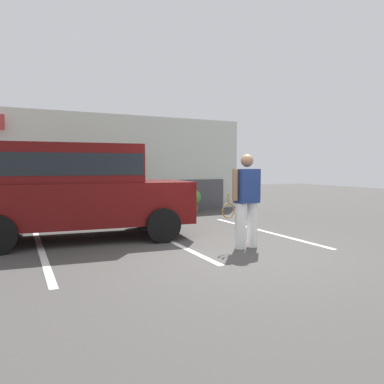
{
  "coord_description": "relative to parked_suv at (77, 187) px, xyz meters",
  "views": [
    {
      "loc": [
        -3.66,
        -5.58,
        1.59
      ],
      "look_at": [
        -0.32,
        1.2,
        1.05
      ],
      "focal_mm": 33.79,
      "sensor_mm": 36.0,
      "label": 1
    }
  ],
  "objects": [
    {
      "name": "parking_stripe_1",
      "position": [
        1.71,
        -1.03,
        -1.14
      ],
      "size": [
        0.12,
        4.4,
        0.01
      ],
      "primitive_type": "cube",
      "color": "silver",
      "rests_on": "ground_plane"
    },
    {
      "name": "house_frontage",
      "position": [
        2.44,
        3.91,
        0.41
      ],
      "size": [
        8.29,
        0.4,
        3.31
      ],
      "color": "silver",
      "rests_on": "ground_plane"
    },
    {
      "name": "parking_stripe_0",
      "position": [
        -0.81,
        -1.03,
        -1.14
      ],
      "size": [
        0.12,
        4.4,
        0.01
      ],
      "primitive_type": "cube",
      "color": "silver",
      "rests_on": "ground_plane"
    },
    {
      "name": "tennis_player_man",
      "position": [
        2.81,
        -2.32,
        -0.2
      ],
      "size": [
        0.93,
        0.32,
        1.82
      ],
      "rotation": [
        0.0,
        0.0,
        3.23
      ],
      "color": "white",
      "rests_on": "ground_plane"
    },
    {
      "name": "parking_stripe_2",
      "position": [
        4.23,
        -1.03,
        -1.14
      ],
      "size": [
        0.12,
        4.4,
        0.01
      ],
      "primitive_type": "cube",
      "color": "silver",
      "rests_on": "ground_plane"
    },
    {
      "name": "ground_plane",
      "position": [
        2.44,
        -2.53,
        -1.15
      ],
      "size": [
        40.0,
        40.0,
        0.0
      ],
      "primitive_type": "plane",
      "color": "#423F3D"
    },
    {
      "name": "potted_plant_by_porch",
      "position": [
        4.27,
        3.04,
        -0.69
      ],
      "size": [
        0.62,
        0.62,
        0.82
      ],
      "color": "#9E5638",
      "rests_on": "ground_plane"
    },
    {
      "name": "parked_suv",
      "position": [
        0.0,
        0.0,
        0.0
      ],
      "size": [
        4.78,
        2.57,
        2.05
      ],
      "rotation": [
        0.0,
        0.0,
        -0.11
      ],
      "color": "#590C0C",
      "rests_on": "ground_plane"
    }
  ]
}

